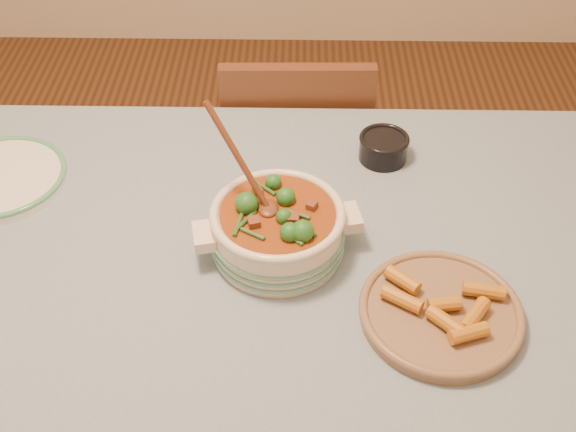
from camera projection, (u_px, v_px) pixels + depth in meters
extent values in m
cube|color=brown|center=(239.00, 273.00, 1.45)|extent=(1.60, 1.00, 0.05)
cube|color=#7C93A1|center=(239.00, 263.00, 1.43)|extent=(1.68, 1.08, 0.01)
cylinder|color=brown|center=(517.00, 254.00, 2.01)|extent=(0.07, 0.07, 0.70)
cylinder|color=beige|center=(278.00, 232.00, 1.42)|extent=(0.30, 0.30, 0.10)
torus|color=beige|center=(277.00, 214.00, 1.39)|extent=(0.26, 0.26, 0.02)
cube|color=beige|center=(349.00, 217.00, 1.43)|extent=(0.05, 0.08, 0.03)
cube|color=beige|center=(204.00, 236.00, 1.39)|extent=(0.05, 0.08, 0.03)
cylinder|color=maroon|center=(278.00, 216.00, 1.39)|extent=(0.23, 0.23, 0.02)
cylinder|color=silver|center=(2.00, 179.00, 1.61)|extent=(0.29, 0.29, 0.02)
torus|color=#459962|center=(1.00, 176.00, 1.60)|extent=(0.29, 0.29, 0.01)
cylinder|color=black|center=(383.00, 149.00, 1.66)|extent=(0.12, 0.12, 0.06)
torus|color=black|center=(384.00, 139.00, 1.64)|extent=(0.12, 0.12, 0.01)
cylinder|color=black|center=(384.00, 143.00, 1.65)|extent=(0.09, 0.09, 0.01)
cylinder|color=#906B50|center=(440.00, 314.00, 1.32)|extent=(0.33, 0.33, 0.02)
torus|color=#906B50|center=(441.00, 310.00, 1.31)|extent=(0.30, 0.30, 0.02)
cube|color=#502918|center=(296.00, 157.00, 2.21)|extent=(0.41, 0.41, 0.04)
cube|color=#502918|center=(297.00, 136.00, 1.93)|extent=(0.40, 0.05, 0.43)
cylinder|color=#502918|center=(344.00, 175.00, 2.48)|extent=(0.04, 0.04, 0.43)
cylinder|color=#502918|center=(245.00, 175.00, 2.48)|extent=(0.04, 0.04, 0.43)
cylinder|color=#502918|center=(351.00, 245.00, 2.23)|extent=(0.04, 0.04, 0.43)
cylinder|color=#502918|center=(241.00, 246.00, 2.23)|extent=(0.04, 0.04, 0.43)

